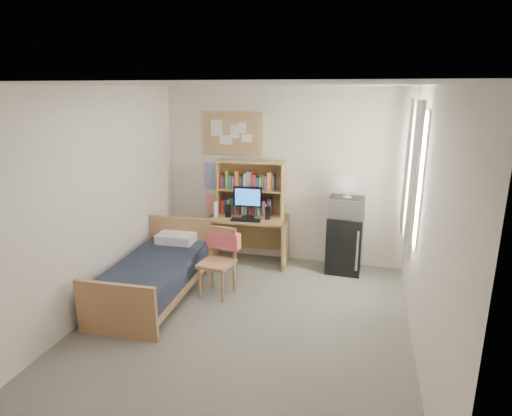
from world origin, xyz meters
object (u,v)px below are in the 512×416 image
(bulletin_board, at_px, (232,133))
(speaker_left, at_px, (228,211))
(bed, at_px, (154,280))
(desk_fan, at_px, (348,187))
(desk, at_px, (249,240))
(speaker_right, at_px, (268,213))
(desk_chair, at_px, (217,263))
(microwave, at_px, (347,207))
(mini_fridge, at_px, (345,243))
(monitor, at_px, (248,203))

(bulletin_board, bearing_deg, speaker_left, -83.90)
(bed, height_order, desk_fan, desk_fan)
(desk, bearing_deg, speaker_right, -11.31)
(bulletin_board, relative_size, bed, 0.53)
(desk_chair, xyz_separation_m, microwave, (1.53, 1.17, 0.53))
(desk, height_order, bed, desk)
(desk_chair, bearing_deg, desk, 93.22)
(bulletin_board, distance_m, speaker_left, 1.17)
(mini_fridge, bearing_deg, desk_fan, -90.00)
(monitor, distance_m, speaker_right, 0.33)
(bulletin_board, distance_m, bed, 2.46)
(mini_fridge, xyz_separation_m, speaker_right, (-1.12, -0.09, 0.40))
(speaker_left, bearing_deg, bed, -114.83)
(speaker_left, bearing_deg, desk, 11.31)
(bulletin_board, xyz_separation_m, speaker_right, (0.64, -0.34, -1.11))
(desk, xyz_separation_m, speaker_left, (-0.30, -0.08, 0.45))
(bulletin_board, height_order, microwave, bulletin_board)
(desk, distance_m, microwave, 1.55)
(mini_fridge, height_order, bed, mini_fridge)
(monitor, bearing_deg, desk_chair, -98.80)
(bulletin_board, xyz_separation_m, desk, (0.34, -0.29, -1.56))
(desk, bearing_deg, microwave, -2.19)
(speaker_left, distance_m, speaker_right, 0.60)
(monitor, relative_size, speaker_left, 2.48)
(bulletin_board, xyz_separation_m, desk_fan, (1.76, -0.27, -0.67))
(bulletin_board, relative_size, desk_chair, 1.08)
(bulletin_board, relative_size, monitor, 2.08)
(bed, relative_size, monitor, 3.92)
(bulletin_board, bearing_deg, microwave, -8.67)
(speaker_left, bearing_deg, desk_chair, -82.96)
(bulletin_board, xyz_separation_m, mini_fridge, (1.76, -0.25, -1.51))
(desk_chair, relative_size, monitor, 1.93)
(desk, xyz_separation_m, bed, (-0.84, -1.43, -0.12))
(monitor, bearing_deg, speaker_left, -180.00)
(mini_fridge, relative_size, microwave, 1.75)
(mini_fridge, bearing_deg, speaker_right, -173.09)
(bulletin_board, height_order, mini_fridge, bulletin_board)
(desk, relative_size, microwave, 2.43)
(microwave, bearing_deg, desk_fan, 0.00)
(mini_fridge, relative_size, monitor, 1.83)
(mini_fridge, xyz_separation_m, bed, (-2.26, -1.48, -0.17))
(speaker_left, relative_size, microwave, 0.39)
(speaker_right, bearing_deg, desk_chair, -113.42)
(speaker_left, bearing_deg, speaker_right, 0.00)
(desk_chair, distance_m, monitor, 1.20)
(mini_fridge, xyz_separation_m, microwave, (-0.00, -0.02, 0.55))
(mini_fridge, bearing_deg, microwave, -90.00)
(bed, height_order, microwave, microwave)
(desk, distance_m, monitor, 0.59)
(mini_fridge, bearing_deg, speaker_left, -173.54)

